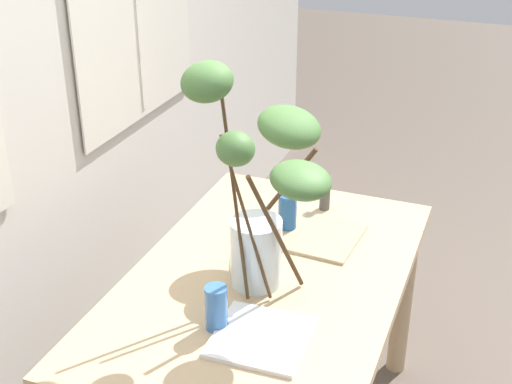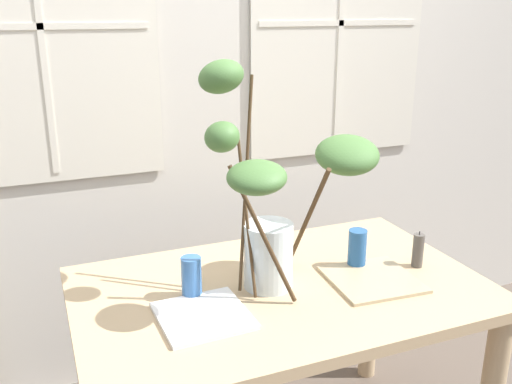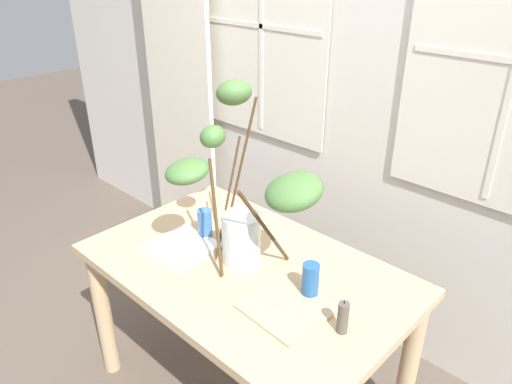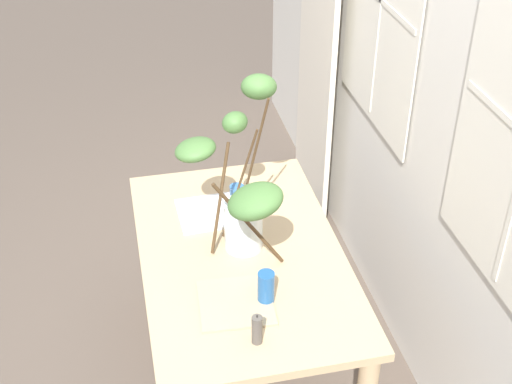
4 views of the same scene
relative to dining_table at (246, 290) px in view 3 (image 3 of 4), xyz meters
name	(u,v)px [view 3 (image 3 of 4)]	position (x,y,z in m)	size (l,w,h in m)	color
back_wall_with_windows	(375,40)	(0.00, 0.84, 0.91)	(5.37, 0.14, 3.06)	beige
curtain_sheer_side	(177,65)	(-1.24, 0.68, 0.64)	(0.59, 0.03, 2.51)	silver
dining_table	(246,290)	(0.00, 0.00, 0.00)	(1.32, 0.83, 0.73)	tan
vase_with_branches	(244,197)	(-0.01, 0.00, 0.44)	(0.60, 0.48, 0.74)	silver
drinking_glass_blue_left	(205,223)	(-0.29, 0.04, 0.19)	(0.06, 0.06, 0.13)	#386BAD
drinking_glass_blue_right	(310,280)	(0.30, 0.03, 0.19)	(0.06, 0.06, 0.14)	#235693
plate_square_left	(181,246)	(-0.29, -0.10, 0.13)	(0.26, 0.26, 0.01)	white
plate_square_right	(288,307)	(0.29, -0.08, 0.13)	(0.28, 0.28, 0.01)	tan
pillar_candle	(343,318)	(0.50, -0.04, 0.18)	(0.04, 0.04, 0.13)	#514C47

